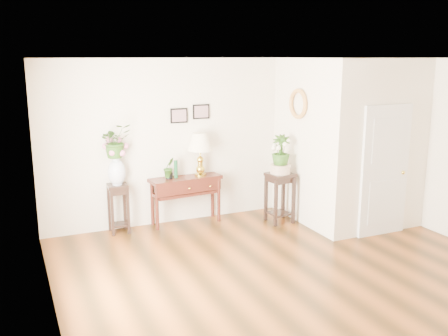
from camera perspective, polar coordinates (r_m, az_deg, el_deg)
floor at (r=6.82m, az=8.10°, el=-11.98°), size 6.00×5.50×0.02m
ceiling at (r=6.20m, az=8.92°, el=12.26°), size 6.00×5.50×0.02m
wall_back at (r=8.76m, az=-1.12°, el=3.29°), size 6.00×0.02×2.80m
wall_left at (r=5.43m, az=-19.45°, el=-3.33°), size 0.02×5.50×2.80m
partition at (r=8.98m, az=13.84°, el=3.15°), size 1.80×1.95×2.80m
door at (r=8.29m, az=17.90°, el=-0.34°), size 0.90×0.05×2.10m
art_print_left at (r=8.45m, az=-5.17°, el=5.98°), size 0.30×0.02×0.25m
art_print_right at (r=8.58m, az=-2.63°, el=6.46°), size 0.30×0.02×0.25m
wall_ornament at (r=8.46m, az=8.45°, el=7.26°), size 0.07×0.51×0.51m
console_table at (r=8.61m, az=-4.38°, el=-3.68°), size 1.26×0.52×0.82m
table_lamp at (r=8.52m, az=-2.74°, el=1.43°), size 0.51×0.51×0.75m
green_vase at (r=8.41m, az=-5.53°, el=-0.01°), size 0.07×0.07×0.30m
potted_plant at (r=8.37m, az=-6.30°, el=-0.07°), size 0.23×0.20×0.35m
plant_stand_a at (r=8.31m, az=-11.96°, el=-4.55°), size 0.34×0.34×0.81m
porcelain_vase at (r=8.15m, az=-12.17°, el=-0.32°), size 0.35×0.35×0.50m
lily_arrangement at (r=8.07m, az=-12.31°, el=2.77°), size 0.57×0.52×0.54m
plant_stand_b at (r=8.69m, az=6.38°, el=-3.39°), size 0.46×0.46×0.87m
ceramic_bowl at (r=8.57m, az=6.46°, el=-0.08°), size 0.45×0.45×0.15m
narcissus at (r=8.50m, az=6.51°, el=1.96°), size 0.40×0.40×0.54m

